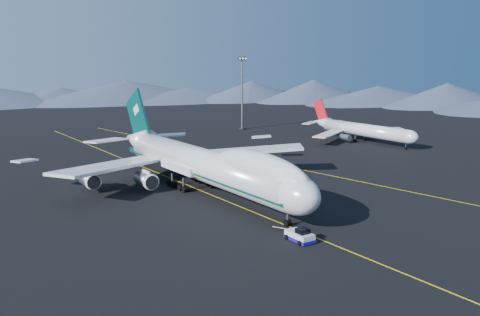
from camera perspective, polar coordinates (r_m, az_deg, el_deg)
ground at (r=108.19m, az=-3.80°, el=-3.66°), size 500.00×500.00×0.00m
taxiway_line_main at (r=108.19m, az=-3.80°, el=-3.65°), size 0.25×220.00×0.01m
taxiway_line_side at (r=132.93m, az=5.24°, el=-0.96°), size 28.08×198.09×0.01m
boeing_747 at (r=106.93m, az=-3.84°, el=-0.63°), size 59.62×72.43×19.37m
pushback_tug at (r=80.38m, az=6.38°, el=-8.34°), size 2.89×4.86×2.08m
second_jet at (r=175.99m, az=12.80°, el=2.95°), size 39.58×44.72×12.72m
service_van at (r=136.13m, az=4.08°, el=-0.36°), size 2.94×5.48×1.46m
floodlight_mast at (r=200.75m, az=0.22°, el=6.95°), size 3.33×2.50×26.94m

